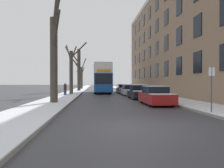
% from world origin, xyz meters
% --- Properties ---
extents(ground_plane, '(320.00, 320.00, 0.00)m').
position_xyz_m(ground_plane, '(0.00, 0.00, 0.00)').
color(ground_plane, '#38383D').
extents(sidewalk_left, '(2.96, 130.00, 0.16)m').
position_xyz_m(sidewalk_left, '(-5.18, 53.00, 0.08)').
color(sidewalk_left, gray).
rests_on(sidewalk_left, ground).
extents(sidewalk_right, '(2.96, 130.00, 0.16)m').
position_xyz_m(sidewalk_right, '(5.18, 53.00, 0.08)').
color(sidewalk_right, gray).
rests_on(sidewalk_right, ground).
extents(terrace_facade_right, '(9.10, 40.05, 15.07)m').
position_xyz_m(terrace_facade_right, '(11.15, 21.29, 7.54)').
color(terrace_facade_right, '#8C7056').
rests_on(terrace_facade_right, ground).
extents(bare_tree_left_0, '(1.32, 3.09, 8.13)m').
position_xyz_m(bare_tree_left_0, '(-4.86, 8.74, 3.68)').
color(bare_tree_left_0, '#423A30').
rests_on(bare_tree_left_0, ground).
extents(bare_tree_left_1, '(3.03, 1.98, 6.98)m').
position_xyz_m(bare_tree_left_1, '(-4.87, 21.32, 3.40)').
color(bare_tree_left_1, '#423A30').
rests_on(bare_tree_left_1, ground).
extents(bare_tree_left_2, '(1.55, 1.94, 8.32)m').
position_xyz_m(bare_tree_left_2, '(-4.76, 33.88, 4.25)').
color(bare_tree_left_2, '#423A30').
rests_on(bare_tree_left_2, ground).
extents(bare_tree_left_3, '(2.97, 3.03, 7.52)m').
position_xyz_m(bare_tree_left_3, '(-4.94, 45.70, 3.18)').
color(bare_tree_left_3, '#423A30').
rests_on(bare_tree_left_3, ground).
extents(double_decker_bus, '(2.58, 10.43, 4.44)m').
position_xyz_m(double_decker_bus, '(-0.62, 26.57, 2.51)').
color(double_decker_bus, '#194C99').
rests_on(double_decker_bus, ground).
extents(parked_car_0, '(1.75, 4.28, 1.40)m').
position_xyz_m(parked_car_0, '(2.63, 7.90, 0.65)').
color(parked_car_0, maroon).
rests_on(parked_car_0, ground).
extents(parked_car_1, '(1.81, 3.95, 1.48)m').
position_xyz_m(parked_car_1, '(2.63, 13.82, 0.68)').
color(parked_car_1, black).
rests_on(parked_car_1, ground).
extents(parked_car_2, '(1.78, 4.42, 1.42)m').
position_xyz_m(parked_car_2, '(2.63, 19.76, 0.65)').
color(parked_car_2, '#9EA3AD').
rests_on(parked_car_2, ground).
extents(parked_car_3, '(1.84, 4.26, 1.39)m').
position_xyz_m(parked_car_3, '(2.63, 25.61, 0.65)').
color(parked_car_3, '#9EA3AD').
rests_on(parked_car_3, ground).
extents(pedestrian_left_sidewalk, '(0.36, 0.36, 1.65)m').
position_xyz_m(pedestrian_left_sidewalk, '(-5.38, 18.86, 0.90)').
color(pedestrian_left_sidewalk, navy).
rests_on(pedestrian_left_sidewalk, ground).
extents(street_sign_post, '(0.32, 0.07, 2.44)m').
position_xyz_m(street_sign_post, '(4.00, 2.68, 1.41)').
color(street_sign_post, '#4C4F54').
rests_on(street_sign_post, ground).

